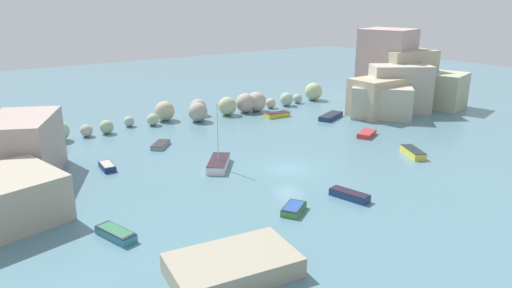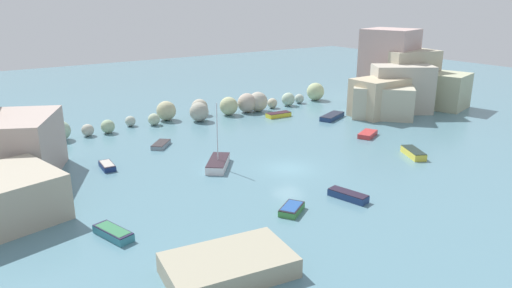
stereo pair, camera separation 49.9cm
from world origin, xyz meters
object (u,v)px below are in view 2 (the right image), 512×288
Objects in this scene: moored_boat_10 at (107,166)px; moored_boat_9 at (368,134)px; moored_boat_3 at (279,115)px; moored_boat_2 at (113,233)px; moored_boat_0 at (348,195)px; moored_boat_6 at (413,153)px; stone_dock at (229,265)px; moored_boat_5 at (27,152)px; moored_boat_8 at (161,144)px; moored_boat_7 at (332,116)px; moored_boat_1 at (218,163)px; moored_boat_4 at (292,209)px.

moored_boat_9 is at bearing 81.03° from moored_boat_10.
moored_boat_2 is at bearing 37.96° from moored_boat_3.
moored_boat_0 reaches higher than moored_boat_10.
moored_boat_0 is at bearing 133.60° from moored_boat_6.
stone_dock is 30.06m from moored_boat_5.
moored_boat_3 is 18.07m from moored_boat_8.
moored_boat_7 is at bearing 97.66° from moored_boat_10.
moored_boat_0 is at bearing -119.66° from moored_boat_8.
moored_boat_10 is (-13.32, 17.23, -0.02)m from moored_boat_0.
moored_boat_5 is 0.73× the size of moored_boat_7.
moored_boat_1 is (-4.77, 11.87, 0.11)m from moored_boat_0.
moored_boat_4 is 0.77× the size of moored_boat_5.
moored_boat_0 is 13.18m from moored_boat_6.
moored_boat_0 is 1.03× the size of moored_boat_9.
moored_boat_10 is at bearing 135.66° from moored_boat_5.
moored_boat_6 is at bearing 16.33° from stone_dock.
moored_boat_2 is at bearing 160.87° from moored_boat_1.
moored_boat_3 is at bearing 108.91° from moored_boat_10.
moored_boat_8 is (-1.51, 20.07, -0.06)m from moored_boat_4.
moored_boat_6 reaches higher than moored_boat_3.
moored_boat_0 is 1.33× the size of moored_boat_10.
moored_boat_8 is at bearing 4.23° from moored_boat_0.
moored_boat_2 is at bearing 167.15° from moored_boat_9.
moored_boat_1 is 2.42× the size of moored_boat_10.
moored_boat_9 is at bearing -65.13° from moored_boat_0.
moored_boat_0 is at bearing 41.34° from moored_boat_10.
moored_boat_8 is at bearing -118.04° from moored_boat_4.
moored_boat_6 is at bearing 97.11° from moored_boat_3.
moored_boat_8 reaches higher than moored_boat_5.
moored_boat_4 is at bearing -176.54° from moored_boat_9.
moored_boat_0 is at bearing 15.98° from stone_dock.
moored_boat_7 is 8.51m from moored_boat_9.
moored_boat_8 is at bearing 75.61° from moored_boat_6.
moored_boat_9 is (27.07, 14.84, -0.33)m from stone_dock.
moored_boat_4 is 1.06× the size of moored_boat_10.
stone_dock is 2.14× the size of moored_boat_0.
moored_boat_1 is 2.04× the size of moored_boat_8.
moored_boat_9 is 1.30× the size of moored_boat_10.
moored_boat_2 is at bearing 108.27° from moored_boat_5.
stone_dock is 2.02× the size of moored_boat_6.
moored_boat_9 is at bearing -53.45° from moored_boat_1.
moored_boat_3 is 29.84m from moored_boat_5.
moored_boat_1 is 19.63m from moored_boat_5.
stone_dock is 17.65m from moored_boat_1.
moored_boat_5 is (-29.78, 1.88, -0.08)m from moored_boat_3.
moored_boat_6 is at bearing 158.83° from moored_boat_5.
moored_boat_0 is 0.55× the size of moored_boat_1.
moored_boat_2 is 1.13× the size of moored_boat_8.
moored_boat_5 is 0.97× the size of moored_boat_6.
stone_dock reaches higher than moored_boat_10.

